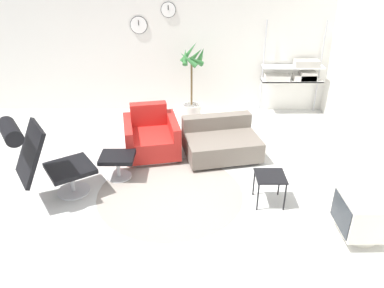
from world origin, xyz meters
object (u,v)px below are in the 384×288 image
Objects in this scene: couch_low at (221,143)px; lounge_chair at (40,154)px; side_table at (270,179)px; potted_plant at (192,93)px; crt_television at (363,216)px; armchair_red at (151,138)px; shelf_unit at (296,74)px; ottoman at (117,161)px.

lounge_chair is at bearing 15.31° from couch_low.
couch_low is 3.12× the size of side_table.
couch_low is 0.86× the size of potted_plant.
side_table is 0.28× the size of potted_plant.
couch_low is at bearing 112.83° from side_table.
crt_television is (1.46, -1.94, 0.07)m from couch_low.
couch_low is at bearing -72.30° from potted_plant.
crt_television is at bearing 130.74° from armchair_red.
crt_television is at bearing -35.94° from side_table.
couch_low is 0.71× the size of shelf_unit.
side_table is 2.89m from potted_plant.
couch_low is (2.35, 1.21, -0.46)m from lounge_chair.
lounge_chair is at bearing -142.74° from shelf_unit.
potted_plant is at bearing 110.15° from side_table.
shelf_unit is (1.58, 1.78, 0.59)m from couch_low.
potted_plant reaches higher than armchair_red.
side_table is (0.53, -1.27, 0.14)m from couch_low.
crt_television is 3.76m from shelf_unit.
potted_plant reaches higher than couch_low.
lounge_chair is at bearing 78.29° from crt_television.
potted_plant reaches higher than crt_television.
armchair_red is 3.27m from crt_television.
crt_television is at bearing 115.04° from couch_low.
couch_low is 1.39m from side_table.
armchair_red reaches higher than couch_low.
lounge_chair is 0.79× the size of potted_plant.
potted_plant is at bearing -170.35° from shelf_unit.
ottoman is 0.84m from armchair_red.
lounge_chair is at bearing 35.05° from armchair_red.
crt_television is at bearing -23.35° from ottoman.
potted_plant is 2.08m from shelf_unit.
lounge_chair is 0.91× the size of couch_low.
ottoman is at bearing 65.83° from crt_television.
ottoman is 2.36m from potted_plant.
lounge_chair is 2.85× the size of side_table.
lounge_chair is 2.10× the size of crt_television.
couch_low is 2.30× the size of crt_television.
side_table is 3.25m from shelf_unit.
side_table is at bearing -69.85° from potted_plant.
potted_plant is (-0.46, 1.43, 0.32)m from couch_low.
armchair_red is at bearing 140.60° from side_table.
lounge_chair is 4.93m from shelf_unit.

